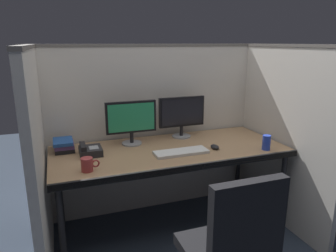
% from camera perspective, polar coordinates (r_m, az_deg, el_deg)
% --- Properties ---
extents(ground_plane, '(8.00, 8.00, 0.00)m').
position_cam_1_polar(ground_plane, '(2.69, 2.73, -21.23)').
color(ground_plane, '#2D3847').
extents(cubicle_partition_rear, '(2.21, 0.06, 1.57)m').
position_cam_1_polar(cubicle_partition_rear, '(2.98, -2.59, -0.57)').
color(cubicle_partition_rear, beige).
rests_on(cubicle_partition_rear, ground).
extents(cubicle_partition_left, '(0.06, 1.41, 1.57)m').
position_cam_1_polar(cubicle_partition_left, '(2.34, -22.33, -6.15)').
color(cubicle_partition_left, beige).
rests_on(cubicle_partition_left, ground).
extents(cubicle_partition_right, '(0.06, 1.41, 1.57)m').
position_cam_1_polar(cubicle_partition_right, '(2.98, 19.36, -1.44)').
color(cubicle_partition_right, beige).
rests_on(cubicle_partition_right, ground).
extents(desk, '(1.90, 0.80, 0.74)m').
position_cam_1_polar(desk, '(2.60, 0.47, -5.23)').
color(desk, '#997551').
rests_on(desk, ground).
extents(monitor_left, '(0.43, 0.17, 0.37)m').
position_cam_1_polar(monitor_left, '(2.66, -6.70, 1.13)').
color(monitor_left, gray).
rests_on(monitor_left, desk).
extents(monitor_right, '(0.43, 0.17, 0.37)m').
position_cam_1_polar(monitor_right, '(2.85, 2.51, 2.16)').
color(monitor_right, gray).
rests_on(monitor_right, desk).
extents(keyboard_main, '(0.43, 0.15, 0.02)m').
position_cam_1_polar(keyboard_main, '(2.48, 2.41, -4.77)').
color(keyboard_main, silver).
rests_on(keyboard_main, desk).
extents(computer_mouse, '(0.06, 0.10, 0.04)m').
position_cam_1_polar(computer_mouse, '(2.61, 8.52, -3.77)').
color(computer_mouse, black).
rests_on(computer_mouse, desk).
extents(soda_can, '(0.07, 0.07, 0.12)m').
position_cam_1_polar(soda_can, '(2.67, 17.45, -2.89)').
color(soda_can, '#263FB2').
rests_on(soda_can, desk).
extents(coffee_mug, '(0.13, 0.08, 0.09)m').
position_cam_1_polar(coffee_mug, '(2.21, -14.42, -6.79)').
color(coffee_mug, '#993333').
rests_on(coffee_mug, desk).
extents(book_stack, '(0.16, 0.22, 0.09)m').
position_cam_1_polar(book_stack, '(2.66, -18.40, -3.32)').
color(book_stack, black).
rests_on(book_stack, desk).
extents(desk_phone, '(0.17, 0.19, 0.09)m').
position_cam_1_polar(desk_phone, '(2.52, -14.03, -4.34)').
color(desk_phone, black).
rests_on(desk_phone, desk).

